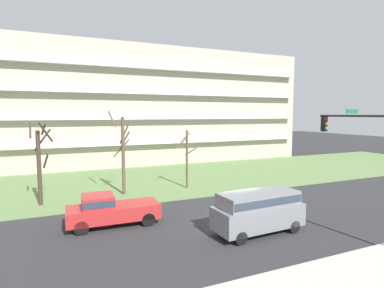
{
  "coord_description": "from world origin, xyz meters",
  "views": [
    {
      "loc": [
        -9.7,
        -16.04,
        6.69
      ],
      "look_at": [
        -0.04,
        6.0,
        4.37
      ],
      "focal_mm": 29.05,
      "sensor_mm": 36.0,
      "label": 1
    }
  ],
  "objects_px": {
    "tree_center": "(187,157)",
    "pickup_red_near_left": "(110,209)",
    "van_gray_center_left": "(258,209)",
    "tree_left": "(123,152)",
    "traffic_signal_mast": "(369,152)",
    "tree_far_left": "(40,162)"
  },
  "relations": [
    {
      "from": "tree_center",
      "to": "traffic_signal_mast",
      "type": "distance_m",
      "value": 15.2
    },
    {
      "from": "pickup_red_near_left",
      "to": "van_gray_center_left",
      "type": "bearing_deg",
      "value": 150.71
    },
    {
      "from": "van_gray_center_left",
      "to": "tree_center",
      "type": "bearing_deg",
      "value": 85.09
    },
    {
      "from": "pickup_red_near_left",
      "to": "traffic_signal_mast",
      "type": "xyz_separation_m",
      "value": [
        12.18,
        -7.54,
        3.71
      ]
    },
    {
      "from": "tree_center",
      "to": "van_gray_center_left",
      "type": "bearing_deg",
      "value": -92.13
    },
    {
      "from": "tree_center",
      "to": "pickup_red_near_left",
      "type": "height_order",
      "value": "tree_center"
    },
    {
      "from": "pickup_red_near_left",
      "to": "tree_center",
      "type": "bearing_deg",
      "value": -136.99
    },
    {
      "from": "tree_far_left",
      "to": "van_gray_center_left",
      "type": "bearing_deg",
      "value": -43.24
    },
    {
      "from": "tree_center",
      "to": "pickup_red_near_left",
      "type": "distance_m",
      "value": 10.67
    },
    {
      "from": "tree_center",
      "to": "pickup_red_near_left",
      "type": "relative_size",
      "value": 0.96
    },
    {
      "from": "pickup_red_near_left",
      "to": "van_gray_center_left",
      "type": "relative_size",
      "value": 1.03
    },
    {
      "from": "tree_far_left",
      "to": "traffic_signal_mast",
      "type": "height_order",
      "value": "traffic_signal_mast"
    },
    {
      "from": "tree_center",
      "to": "traffic_signal_mast",
      "type": "relative_size",
      "value": 0.75
    },
    {
      "from": "tree_left",
      "to": "traffic_signal_mast",
      "type": "bearing_deg",
      "value": -55.24
    },
    {
      "from": "tree_far_left",
      "to": "tree_left",
      "type": "bearing_deg",
      "value": 6.1
    },
    {
      "from": "tree_left",
      "to": "pickup_red_near_left",
      "type": "xyz_separation_m",
      "value": [
        -2.19,
        -6.87,
        -2.55
      ]
    },
    {
      "from": "pickup_red_near_left",
      "to": "traffic_signal_mast",
      "type": "relative_size",
      "value": 0.78
    },
    {
      "from": "van_gray_center_left",
      "to": "pickup_red_near_left",
      "type": "bearing_deg",
      "value": 146.15
    },
    {
      "from": "tree_left",
      "to": "traffic_signal_mast",
      "type": "xyz_separation_m",
      "value": [
        10.0,
        -14.41,
        1.16
      ]
    },
    {
      "from": "van_gray_center_left",
      "to": "tree_left",
      "type": "bearing_deg",
      "value": 112.18
    },
    {
      "from": "tree_center",
      "to": "pickup_red_near_left",
      "type": "xyz_separation_m",
      "value": [
        -7.91,
        -6.93,
        -1.81
      ]
    },
    {
      "from": "tree_left",
      "to": "van_gray_center_left",
      "type": "bearing_deg",
      "value": -65.04
    }
  ]
}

